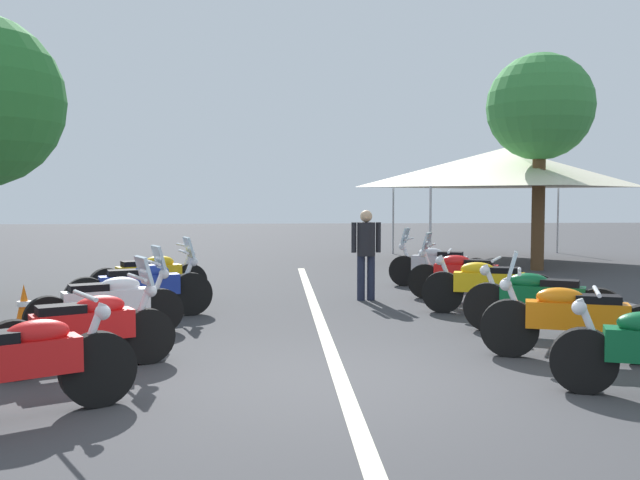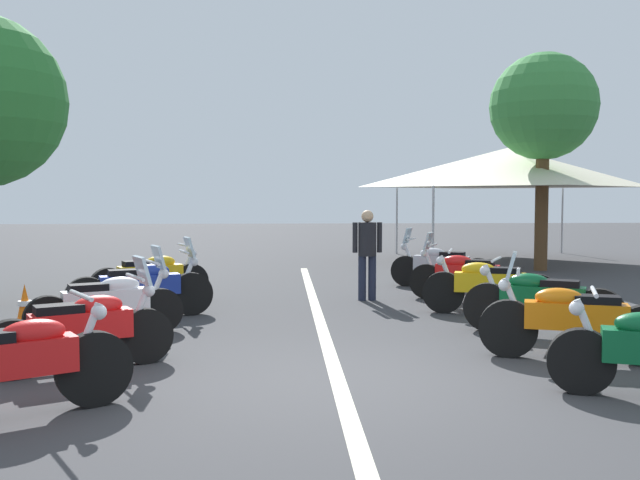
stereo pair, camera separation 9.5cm
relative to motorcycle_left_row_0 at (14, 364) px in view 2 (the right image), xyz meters
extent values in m
plane|color=#38383A|center=(0.97, -2.78, -0.46)|extent=(80.00, 80.00, 0.00)
cube|color=beige|center=(4.06, -2.78, -0.46)|extent=(15.81, 0.16, 0.01)
cylinder|color=black|center=(0.34, -0.57, -0.13)|extent=(0.46, 0.64, 0.67)
cube|color=red|center=(-0.01, 0.01, 0.05)|extent=(0.77, 1.03, 0.30)
ellipsoid|color=red|center=(0.08, -0.14, 0.25)|extent=(0.49, 0.58, 0.22)
cylinder|color=silver|center=(0.31, -0.51, 0.17)|extent=(0.21, 0.28, 0.58)
cylinder|color=silver|center=(0.29, -0.48, 0.53)|extent=(0.55, 0.35, 0.04)
sphere|color=silver|center=(0.36, -0.61, 0.37)|extent=(0.14, 0.14, 0.14)
cylinder|color=black|center=(1.92, -0.70, -0.16)|extent=(0.41, 0.61, 0.61)
cylinder|color=black|center=(1.29, 0.51, -0.16)|extent=(0.41, 0.61, 0.61)
cube|color=red|center=(1.61, -0.10, 0.02)|extent=(0.73, 1.05, 0.30)
ellipsoid|color=red|center=(1.69, -0.26, 0.22)|extent=(0.47, 0.58, 0.22)
cube|color=black|center=(1.50, 0.10, 0.20)|extent=(0.45, 0.55, 0.12)
cylinder|color=silver|center=(1.90, -0.65, 0.14)|extent=(0.20, 0.29, 0.58)
cylinder|color=silver|center=(1.88, -0.62, 0.50)|extent=(0.57, 0.32, 0.04)
sphere|color=silver|center=(1.95, -0.75, 0.34)|extent=(0.14, 0.14, 0.14)
cylinder|color=silver|center=(1.57, 0.35, -0.25)|extent=(0.33, 0.52, 0.08)
cube|color=silver|center=(1.91, -0.69, 0.57)|extent=(0.38, 0.27, 0.32)
cylinder|color=black|center=(3.69, -0.57, -0.16)|extent=(0.38, 0.60, 0.60)
cylinder|color=black|center=(3.08, 0.73, -0.16)|extent=(0.38, 0.60, 0.60)
cube|color=white|center=(3.38, 0.08, 0.02)|extent=(0.72, 1.11, 0.30)
ellipsoid|color=white|center=(3.46, -0.09, 0.22)|extent=(0.46, 0.58, 0.22)
cube|color=black|center=(3.29, 0.28, 0.20)|extent=(0.44, 0.55, 0.12)
cylinder|color=silver|center=(3.67, -0.52, 0.14)|extent=(0.19, 0.29, 0.58)
cylinder|color=silver|center=(3.65, -0.48, 0.50)|extent=(0.58, 0.30, 0.04)
sphere|color=silver|center=(3.71, -0.62, 0.34)|extent=(0.14, 0.14, 0.14)
cylinder|color=silver|center=(3.36, 0.55, -0.25)|extent=(0.31, 0.53, 0.08)
cube|color=silver|center=(3.68, -0.56, 0.57)|extent=(0.38, 0.26, 0.32)
cylinder|color=black|center=(5.08, -0.81, -0.13)|extent=(0.36, 0.67, 0.67)
cylinder|color=black|center=(4.56, 0.65, -0.13)|extent=(0.36, 0.67, 0.67)
cube|color=navy|center=(4.82, -0.08, 0.05)|extent=(0.66, 1.20, 0.30)
ellipsoid|color=navy|center=(4.88, -0.25, 0.25)|extent=(0.42, 0.58, 0.22)
cube|color=black|center=(4.74, 0.13, 0.23)|extent=(0.41, 0.54, 0.12)
cylinder|color=silver|center=(5.06, -0.75, 0.17)|extent=(0.16, 0.30, 0.58)
cylinder|color=silver|center=(5.04, -0.72, 0.53)|extent=(0.60, 0.25, 0.04)
sphere|color=silver|center=(5.09, -0.86, 0.37)|extent=(0.14, 0.14, 0.14)
cylinder|color=silver|center=(4.83, 0.42, -0.23)|extent=(0.26, 0.54, 0.08)
cube|color=silver|center=(5.07, -0.79, 0.60)|extent=(0.38, 0.24, 0.32)
cylinder|color=black|center=(6.69, -0.59, -0.14)|extent=(0.42, 0.64, 0.65)
cylinder|color=black|center=(6.03, 0.69, -0.14)|extent=(0.42, 0.64, 0.65)
cube|color=#EAB214|center=(6.36, 0.05, 0.04)|extent=(0.75, 1.10, 0.30)
ellipsoid|color=#EAB214|center=(6.44, -0.11, 0.24)|extent=(0.47, 0.58, 0.22)
cube|color=black|center=(6.26, 0.25, 0.22)|extent=(0.45, 0.55, 0.12)
cylinder|color=silver|center=(6.66, -0.54, 0.16)|extent=(0.20, 0.29, 0.58)
cylinder|color=silver|center=(6.64, -0.50, 0.52)|extent=(0.57, 0.32, 0.04)
sphere|color=silver|center=(6.71, -0.64, 0.36)|extent=(0.14, 0.14, 0.14)
cylinder|color=silver|center=(6.32, 0.52, -0.24)|extent=(0.32, 0.53, 0.08)
cylinder|color=black|center=(0.47, -5.02, -0.15)|extent=(0.35, 0.63, 0.62)
cylinder|color=silver|center=(0.45, -5.08, 0.15)|extent=(0.17, 0.30, 0.58)
cylinder|color=silver|center=(0.44, -5.11, 0.51)|extent=(0.59, 0.26, 0.04)
sphere|color=silver|center=(0.49, -4.97, 0.35)|extent=(0.14, 0.14, 0.14)
cylinder|color=black|center=(2.00, -4.83, -0.13)|extent=(0.35, 0.67, 0.66)
cube|color=orange|center=(1.76, -5.51, 0.05)|extent=(0.63, 1.13, 0.30)
ellipsoid|color=orange|center=(1.82, -5.34, 0.25)|extent=(0.42, 0.58, 0.22)
cube|color=black|center=(1.68, -5.72, 0.23)|extent=(0.40, 0.54, 0.12)
cylinder|color=silver|center=(1.98, -4.88, 0.17)|extent=(0.16, 0.30, 0.58)
cylinder|color=silver|center=(1.97, -4.92, 0.53)|extent=(0.60, 0.24, 0.04)
sphere|color=silver|center=(2.02, -4.78, 0.37)|extent=(0.14, 0.14, 0.14)
cylinder|color=silver|center=(1.44, -5.86, -0.23)|extent=(0.26, 0.55, 0.08)
cube|color=silver|center=(1.99, -4.84, 0.60)|extent=(0.38, 0.23, 0.32)
cylinder|color=black|center=(3.53, -5.05, -0.13)|extent=(0.43, 0.66, 0.67)
cylinder|color=black|center=(2.89, -6.31, -0.13)|extent=(0.43, 0.66, 0.67)
cube|color=#0C592D|center=(3.21, -5.68, 0.05)|extent=(0.74, 1.09, 0.30)
ellipsoid|color=#0C592D|center=(3.29, -5.52, 0.25)|extent=(0.47, 0.58, 0.22)
cube|color=black|center=(3.11, -5.87, 0.23)|extent=(0.45, 0.55, 0.12)
cylinder|color=silver|center=(3.51, -5.10, 0.17)|extent=(0.19, 0.29, 0.58)
cylinder|color=silver|center=(3.49, -5.14, 0.53)|extent=(0.57, 0.32, 0.04)
sphere|color=silver|center=(3.56, -5.00, 0.37)|extent=(0.14, 0.14, 0.14)
cylinder|color=silver|center=(2.86, -5.98, -0.23)|extent=(0.32, 0.53, 0.08)
cylinder|color=black|center=(5.06, -4.78, -0.14)|extent=(0.33, 0.67, 0.66)
cylinder|color=black|center=(4.63, -6.14, -0.14)|extent=(0.33, 0.67, 0.66)
cube|color=#EAB214|center=(4.84, -5.46, 0.04)|extent=(0.59, 1.12, 0.30)
ellipsoid|color=#EAB214|center=(4.90, -5.29, 0.24)|extent=(0.40, 0.57, 0.22)
cube|color=black|center=(4.78, -5.67, 0.22)|extent=(0.39, 0.54, 0.12)
cylinder|color=silver|center=(5.04, -4.84, 0.16)|extent=(0.15, 0.30, 0.58)
cylinder|color=silver|center=(5.03, -4.88, 0.52)|extent=(0.60, 0.22, 0.04)
sphere|color=silver|center=(5.07, -4.73, 0.36)|extent=(0.14, 0.14, 0.14)
cylinder|color=silver|center=(4.54, -5.82, -0.23)|extent=(0.24, 0.55, 0.08)
cylinder|color=black|center=(6.62, -4.84, -0.15)|extent=(0.39, 0.63, 0.63)
cylinder|color=black|center=(6.02, -6.16, -0.15)|extent=(0.39, 0.63, 0.63)
cube|color=red|center=(6.32, -5.50, 0.03)|extent=(0.71, 1.12, 0.30)
ellipsoid|color=red|center=(6.39, -5.34, 0.23)|extent=(0.45, 0.58, 0.22)
cube|color=black|center=(6.23, -5.70, 0.21)|extent=(0.44, 0.54, 0.12)
cylinder|color=silver|center=(6.59, -4.89, 0.15)|extent=(0.18, 0.29, 0.58)
cylinder|color=silver|center=(6.58, -4.93, 0.51)|extent=(0.58, 0.29, 0.04)
sphere|color=silver|center=(6.64, -4.79, 0.35)|extent=(0.14, 0.14, 0.14)
cylinder|color=silver|center=(5.98, -5.82, -0.24)|extent=(0.30, 0.53, 0.08)
cube|color=silver|center=(6.61, -4.86, 0.58)|extent=(0.38, 0.26, 0.32)
cylinder|color=black|center=(8.40, -4.78, -0.15)|extent=(0.39, 0.63, 0.63)
cylinder|color=black|center=(7.79, -6.10, -0.15)|extent=(0.39, 0.63, 0.63)
cube|color=silver|center=(8.09, -5.44, 0.03)|extent=(0.72, 1.12, 0.30)
ellipsoid|color=silver|center=(8.17, -5.28, 0.23)|extent=(0.45, 0.58, 0.22)
cube|color=black|center=(8.00, -5.64, 0.21)|extent=(0.44, 0.54, 0.12)
cylinder|color=silver|center=(8.37, -4.84, 0.15)|extent=(0.18, 0.29, 0.58)
cylinder|color=silver|center=(8.36, -4.87, 0.51)|extent=(0.58, 0.30, 0.04)
sphere|color=silver|center=(8.42, -4.74, 0.35)|extent=(0.14, 0.14, 0.14)
cylinder|color=silver|center=(7.75, -5.76, -0.25)|extent=(0.30, 0.53, 0.08)
cube|color=silver|center=(8.39, -4.80, 0.58)|extent=(0.38, 0.26, 0.32)
cube|color=orange|center=(4.19, 1.41, -0.45)|extent=(0.36, 0.36, 0.03)
cone|color=orange|center=(4.19, 1.41, -0.15)|extent=(0.26, 0.26, 0.60)
cylinder|color=white|center=(4.19, 1.41, -0.12)|extent=(0.19, 0.19, 0.07)
cylinder|color=#1E2338|center=(6.47, -3.83, -0.07)|extent=(0.14, 0.14, 0.79)
cylinder|color=#1E2338|center=(6.46, -3.65, -0.07)|extent=(0.14, 0.14, 0.79)
cylinder|color=black|center=(6.46, -3.74, 0.63)|extent=(0.32, 0.32, 0.60)
cylinder|color=black|center=(6.48, -3.96, 0.66)|extent=(0.09, 0.09, 0.54)
cylinder|color=black|center=(6.45, -3.52, 0.66)|extent=(0.09, 0.09, 0.54)
sphere|color=#D8AD84|center=(6.46, -3.74, 1.03)|extent=(0.21, 0.21, 0.21)
cylinder|color=brown|center=(11.22, -8.66, 1.10)|extent=(0.32, 0.32, 3.13)
sphere|color=#38843D|center=(11.22, -8.66, 3.58)|extent=(2.62, 2.62, 2.62)
pyramid|color=beige|center=(13.65, -8.58, 2.19)|extent=(5.98, 5.98, 1.10)
cylinder|color=#B2B2B7|center=(16.35, -5.89, 0.59)|extent=(0.06, 0.06, 2.10)
cylinder|color=#B2B2B7|center=(16.35, -11.27, 0.59)|extent=(0.06, 0.06, 2.10)
cylinder|color=#B2B2B7|center=(10.96, -5.89, 0.59)|extent=(0.06, 0.06, 2.10)
camera|label=1|loc=(-5.88, -2.13, 1.40)|focal=39.51mm
camera|label=2|loc=(-5.88, -2.22, 1.40)|focal=39.51mm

